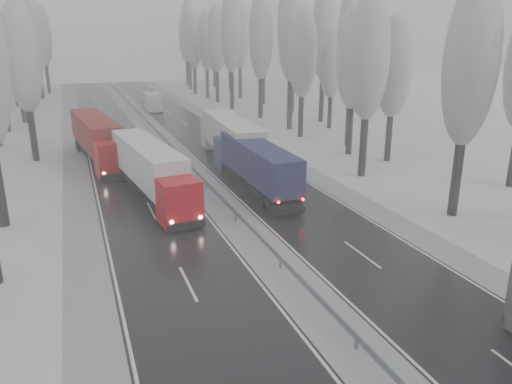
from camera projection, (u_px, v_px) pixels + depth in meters
carriageway_right at (256, 177)px, 45.66m from camera, size 7.50×200.00×0.03m
carriageway_left at (140, 188)px, 42.18m from camera, size 7.50×200.00×0.03m
median_slush at (201, 182)px, 43.92m from camera, size 3.00×200.00×0.04m
shoulder_right at (305, 172)px, 47.30m from camera, size 2.40×200.00×0.04m
shoulder_left at (78, 195)px, 40.54m from camera, size 2.40×200.00×0.04m
median_guardrail at (200, 176)px, 43.73m from camera, size 0.12×200.00×0.76m
tree_16 at (471, 63)px, 32.87m from camera, size 3.60×3.60×16.53m
tree_18 at (369, 56)px, 42.84m from camera, size 3.60×3.60×16.58m
tree_19 at (394, 67)px, 48.63m from camera, size 3.60×3.60×14.57m
tree_20 at (354, 58)px, 51.40m from camera, size 3.60×3.60×15.71m
tree_21 at (353, 38)px, 55.14m from camera, size 3.60×3.60×18.62m
tree_22 at (302, 53)px, 60.40m from camera, size 3.60×3.60×15.86m
tree_23 at (332, 63)px, 66.50m from camera, size 3.60×3.60×13.55m
tree_24 at (291, 28)px, 64.64m from camera, size 3.60×3.60×20.49m
tree_25 at (324, 34)px, 70.71m from camera, size 3.60×3.60×19.44m
tree_26 at (261, 37)px, 74.02m from camera, size 3.60×3.60×18.78m
tree_27 at (293, 41)px, 80.18m from camera, size 3.60×3.60×17.62m
tree_28 at (231, 33)px, 82.99m from camera, size 3.60×3.60×19.62m
tree_29 at (264, 39)px, 89.30m from camera, size 3.60×3.60×18.11m
tree_30 at (216, 39)px, 92.12m from camera, size 3.60×3.60×17.86m
tree_31 at (240, 36)px, 97.51m from camera, size 3.60×3.60×18.58m
tree_32 at (206, 41)px, 98.95m from camera, size 3.60×3.60×17.33m
tree_33 at (216, 50)px, 104.15m from camera, size 3.60×3.60×14.33m
tree_34 at (193, 39)px, 104.94m from camera, size 3.60×3.60×17.63m
tree_35 at (229, 37)px, 111.45m from camera, size 3.60×3.60×18.25m
tree_36 at (189, 31)px, 113.67m from camera, size 3.60×3.60×20.23m
tree_37 at (214, 42)px, 120.30m from camera, size 3.60×3.60×16.37m
tree_38 at (186, 37)px, 124.11m from camera, size 3.60×3.60×17.97m
tree_39 at (193, 42)px, 128.96m from camera, size 3.60×3.60×16.19m
tree_62 at (22, 57)px, 48.43m from camera, size 3.60×3.60×16.04m
tree_68 at (14, 47)px, 70.12m from camera, size 3.60×3.60×16.65m
tree_70 at (21, 43)px, 79.12m from camera, size 3.60×3.60×17.09m
tree_72 at (10, 50)px, 86.99m from camera, size 3.60×3.60×15.11m
tree_74 at (35, 33)px, 97.03m from camera, size 3.60×3.60×19.68m
tree_76 at (43, 36)px, 105.98m from camera, size 3.60×3.60×18.55m
tree_77 at (17, 49)px, 108.51m from camera, size 3.60×3.60×14.32m
tree_78 at (26, 33)px, 110.51m from camera, size 3.60×3.60×19.55m
tree_79 at (15, 41)px, 113.65m from camera, size 3.60×3.60×17.07m
truck_blue_box at (253, 161)px, 41.54m from camera, size 2.53×15.76×4.04m
truck_cream_box at (229, 136)px, 50.19m from camera, size 3.90×17.84×4.54m
box_truck_distant at (152, 101)px, 84.92m from camera, size 2.54×7.98×2.97m
truck_red_white at (151, 168)px, 39.02m from camera, size 4.49×16.76×4.26m
truck_red_red at (97, 137)px, 50.21m from camera, size 4.66×17.38×4.42m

